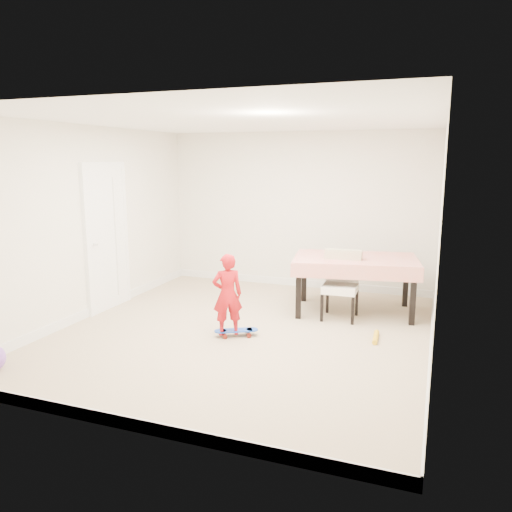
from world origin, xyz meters
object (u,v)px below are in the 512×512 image
(dining_chair, at_px, (340,286))
(child, at_px, (227,297))
(dining_table, at_px, (354,285))
(skateboard, at_px, (236,333))

(dining_chair, height_order, child, child)
(dining_chair, distance_m, child, 1.66)
(dining_table, distance_m, skateboard, 1.95)
(skateboard, distance_m, child, 0.48)
(dining_table, height_order, dining_chair, dining_chair)
(dining_chair, relative_size, child, 0.92)
(dining_chair, xyz_separation_m, child, (-1.15, -1.19, 0.04))
(dining_table, xyz_separation_m, skateboard, (-1.20, -1.50, -0.36))
(dining_chair, height_order, skateboard, dining_chair)
(dining_chair, bearing_deg, child, -135.55)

